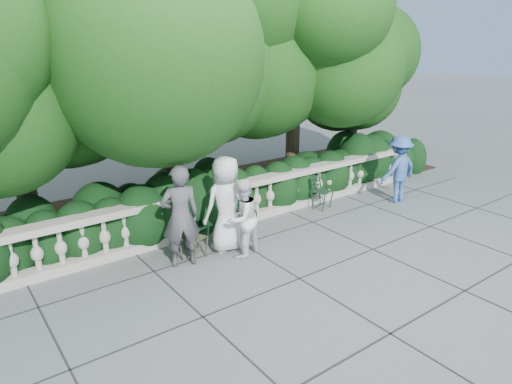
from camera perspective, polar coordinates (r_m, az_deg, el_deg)
ground at (r=9.34m, az=3.68°, el=-7.42°), size 90.00×90.00×0.00m
balustrade at (r=10.47m, az=-2.60°, el=-1.52°), size 12.00×0.44×1.00m
shrub_hedge at (r=11.60m, az=-5.88°, el=-2.11°), size 15.00×2.60×1.70m
tree_canopy at (r=11.36m, az=-3.98°, el=17.96°), size 15.04×6.52×6.78m
chair_a at (r=9.49m, az=-6.83°, el=-7.09°), size 0.58×0.60×0.84m
chair_b at (r=9.64m, az=-7.19°, el=-6.68°), size 0.48×0.51×0.84m
chair_c at (r=9.59m, az=-6.39°, el=-6.77°), size 0.47×0.51×0.84m
chair_d at (r=10.00m, az=-1.69°, el=-5.55°), size 0.45×0.49×0.84m
chair_e at (r=10.25m, az=-0.99°, el=-4.90°), size 0.56×0.59×0.84m
chair_f at (r=11.63m, az=8.77°, el=-2.17°), size 0.54×0.57×0.84m
chair_weathered at (r=9.03m, az=-6.99°, el=-8.50°), size 0.59×0.61×0.84m
person_businessman at (r=9.08m, az=-3.75°, el=-1.51°), size 0.99×0.68×1.95m
person_woman_grey at (r=8.55m, az=-9.42°, el=-3.04°), size 0.81×0.64×1.96m
person_casual_man at (r=8.86m, az=-1.78°, el=-3.29°), size 0.91×0.80×1.58m
person_older_blue at (r=12.36m, az=17.38°, el=2.74°), size 1.18×0.72×1.76m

